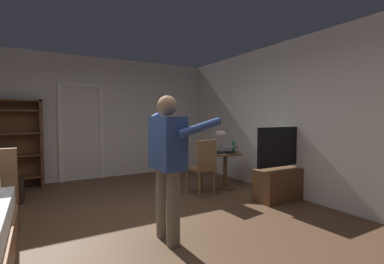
{
  "coord_description": "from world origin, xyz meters",
  "views": [
    {
      "loc": [
        -1.03,
        -3.05,
        1.39
      ],
      "look_at": [
        0.82,
        0.17,
        1.18
      ],
      "focal_mm": 25.33,
      "sensor_mm": 36.0,
      "label": 1
    }
  ],
  "objects_px": {
    "bookshelf": "(15,141)",
    "side_table": "(225,164)",
    "tv_flatscreen": "(282,178)",
    "person_blue_shirt": "(168,157)",
    "laptop": "(226,150)",
    "wooden_chair": "(203,165)",
    "suitcase_dark": "(0,193)",
    "bottle_on_table": "(234,147)"
  },
  "relations": [
    {
      "from": "bookshelf",
      "to": "side_table",
      "type": "distance_m",
      "value": 4.1
    },
    {
      "from": "tv_flatscreen",
      "to": "person_blue_shirt",
      "type": "xyz_separation_m",
      "value": [
        -2.3,
        -0.43,
        0.58
      ]
    },
    {
      "from": "bookshelf",
      "to": "laptop",
      "type": "distance_m",
      "value": 4.08
    },
    {
      "from": "laptop",
      "to": "wooden_chair",
      "type": "height_order",
      "value": "wooden_chair"
    },
    {
      "from": "suitcase_dark",
      "to": "person_blue_shirt",
      "type": "bearing_deg",
      "value": -51.18
    },
    {
      "from": "tv_flatscreen",
      "to": "bottle_on_table",
      "type": "xyz_separation_m",
      "value": [
        -0.24,
        0.99,
        0.44
      ]
    },
    {
      "from": "suitcase_dark",
      "to": "wooden_chair",
      "type": "bearing_deg",
      "value": -18.05
    },
    {
      "from": "bookshelf",
      "to": "laptop",
      "type": "height_order",
      "value": "bookshelf"
    },
    {
      "from": "laptop",
      "to": "person_blue_shirt",
      "type": "xyz_separation_m",
      "value": [
        -1.9,
        -1.46,
        0.19
      ]
    },
    {
      "from": "laptop",
      "to": "side_table",
      "type": "bearing_deg",
      "value": 64.03
    },
    {
      "from": "bottle_on_table",
      "to": "suitcase_dark",
      "type": "height_order",
      "value": "bottle_on_table"
    },
    {
      "from": "person_blue_shirt",
      "to": "suitcase_dark",
      "type": "bearing_deg",
      "value": 125.81
    },
    {
      "from": "wooden_chair",
      "to": "suitcase_dark",
      "type": "distance_m",
      "value": 3.32
    },
    {
      "from": "bookshelf",
      "to": "wooden_chair",
      "type": "bearing_deg",
      "value": -36.9
    },
    {
      "from": "bottle_on_table",
      "to": "side_table",
      "type": "bearing_deg",
      "value": 150.26
    },
    {
      "from": "wooden_chair",
      "to": "tv_flatscreen",
      "type": "bearing_deg",
      "value": -40.65
    },
    {
      "from": "tv_flatscreen",
      "to": "bookshelf",
      "type": "bearing_deg",
      "value": 142.1
    },
    {
      "from": "bookshelf",
      "to": "side_table",
      "type": "xyz_separation_m",
      "value": [
        3.56,
        -1.99,
        -0.46
      ]
    },
    {
      "from": "side_table",
      "to": "bottle_on_table",
      "type": "height_order",
      "value": "bottle_on_table"
    },
    {
      "from": "laptop",
      "to": "person_blue_shirt",
      "type": "height_order",
      "value": "person_blue_shirt"
    },
    {
      "from": "bottle_on_table",
      "to": "laptop",
      "type": "bearing_deg",
      "value": 166.73
    },
    {
      "from": "bookshelf",
      "to": "side_table",
      "type": "relative_size",
      "value": 2.47
    },
    {
      "from": "side_table",
      "to": "suitcase_dark",
      "type": "xyz_separation_m",
      "value": [
        -3.71,
        0.98,
        -0.29
      ]
    },
    {
      "from": "side_table",
      "to": "bottle_on_table",
      "type": "distance_m",
      "value": 0.37
    },
    {
      "from": "side_table",
      "to": "suitcase_dark",
      "type": "bearing_deg",
      "value": 165.18
    },
    {
      "from": "bookshelf",
      "to": "side_table",
      "type": "height_order",
      "value": "bookshelf"
    },
    {
      "from": "bookshelf",
      "to": "bottle_on_table",
      "type": "height_order",
      "value": "bookshelf"
    },
    {
      "from": "wooden_chair",
      "to": "suitcase_dark",
      "type": "relative_size",
      "value": 1.56
    },
    {
      "from": "bookshelf",
      "to": "laptop",
      "type": "xyz_separation_m",
      "value": [
        3.53,
        -2.03,
        -0.18
      ]
    },
    {
      "from": "bookshelf",
      "to": "laptop",
      "type": "relative_size",
      "value": 4.42
    },
    {
      "from": "bottle_on_table",
      "to": "wooden_chair",
      "type": "distance_m",
      "value": 0.83
    },
    {
      "from": "laptop",
      "to": "bottle_on_table",
      "type": "bearing_deg",
      "value": -13.27
    },
    {
      "from": "wooden_chair",
      "to": "bookshelf",
      "type": "bearing_deg",
      "value": 143.1
    },
    {
      "from": "person_blue_shirt",
      "to": "suitcase_dark",
      "type": "distance_m",
      "value": 3.16
    },
    {
      "from": "suitcase_dark",
      "to": "side_table",
      "type": "bearing_deg",
      "value": -11.81
    },
    {
      "from": "bookshelf",
      "to": "tv_flatscreen",
      "type": "xyz_separation_m",
      "value": [
        3.93,
        -3.06,
        -0.56
      ]
    },
    {
      "from": "tv_flatscreen",
      "to": "person_blue_shirt",
      "type": "relative_size",
      "value": 0.75
    },
    {
      "from": "laptop",
      "to": "bottle_on_table",
      "type": "relative_size",
      "value": 1.54
    },
    {
      "from": "tv_flatscreen",
      "to": "person_blue_shirt",
      "type": "distance_m",
      "value": 2.41
    },
    {
      "from": "suitcase_dark",
      "to": "laptop",
      "type": "bearing_deg",
      "value": -12.5
    },
    {
      "from": "tv_flatscreen",
      "to": "wooden_chair",
      "type": "xyz_separation_m",
      "value": [
        -1.01,
        0.87,
        0.17
      ]
    },
    {
      "from": "tv_flatscreen",
      "to": "wooden_chair",
      "type": "distance_m",
      "value": 1.35
    }
  ]
}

